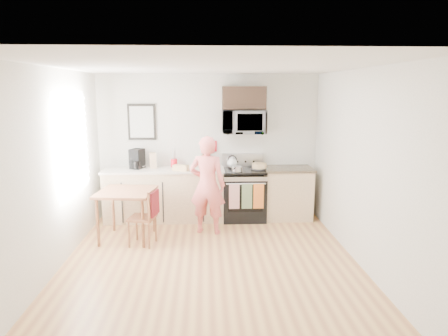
{
  "coord_description": "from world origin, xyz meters",
  "views": [
    {
      "loc": [
        -0.06,
        -5.0,
        2.32
      ],
      "look_at": [
        0.22,
        1.0,
        1.14
      ],
      "focal_mm": 32.0,
      "sensor_mm": 36.0,
      "label": 1
    }
  ],
  "objects_px": {
    "dining_table": "(126,196)",
    "chair": "(150,209)",
    "range": "(244,195)",
    "person": "(207,185)",
    "cake": "(259,166)",
    "microwave": "(244,122)"
  },
  "relations": [
    {
      "from": "range",
      "to": "chair",
      "type": "xyz_separation_m",
      "value": [
        -1.53,
        -1.2,
        0.12
      ]
    },
    {
      "from": "microwave",
      "to": "chair",
      "type": "bearing_deg",
      "value": -139.67
    },
    {
      "from": "range",
      "to": "microwave",
      "type": "relative_size",
      "value": 1.53
    },
    {
      "from": "chair",
      "to": "cake",
      "type": "xyz_separation_m",
      "value": [
        1.8,
        1.18,
        0.41
      ]
    },
    {
      "from": "cake",
      "to": "person",
      "type": "bearing_deg",
      "value": -144.31
    },
    {
      "from": "range",
      "to": "person",
      "type": "xyz_separation_m",
      "value": [
        -0.66,
        -0.69,
        0.37
      ]
    },
    {
      "from": "microwave",
      "to": "dining_table",
      "type": "height_order",
      "value": "microwave"
    },
    {
      "from": "chair",
      "to": "microwave",
      "type": "bearing_deg",
      "value": 52.05
    },
    {
      "from": "microwave",
      "to": "person",
      "type": "xyz_separation_m",
      "value": [
        -0.66,
        -0.79,
        -0.96
      ]
    },
    {
      "from": "dining_table",
      "to": "cake",
      "type": "bearing_deg",
      "value": 22.14
    },
    {
      "from": "range",
      "to": "dining_table",
      "type": "relative_size",
      "value": 1.39
    },
    {
      "from": "person",
      "to": "chair",
      "type": "distance_m",
      "value": 1.04
    },
    {
      "from": "person",
      "to": "dining_table",
      "type": "relative_size",
      "value": 1.93
    },
    {
      "from": "person",
      "to": "cake",
      "type": "relative_size",
      "value": 5.13
    },
    {
      "from": "chair",
      "to": "cake",
      "type": "distance_m",
      "value": 2.19
    },
    {
      "from": "range",
      "to": "chair",
      "type": "height_order",
      "value": "range"
    },
    {
      "from": "microwave",
      "to": "dining_table",
      "type": "xyz_separation_m",
      "value": [
        -1.93,
        -1.02,
        -1.07
      ]
    },
    {
      "from": "cake",
      "to": "dining_table",
      "type": "bearing_deg",
      "value": -157.86
    },
    {
      "from": "range",
      "to": "cake",
      "type": "relative_size",
      "value": 3.71
    },
    {
      "from": "cake",
      "to": "range",
      "type": "bearing_deg",
      "value": 176.66
    },
    {
      "from": "range",
      "to": "microwave",
      "type": "height_order",
      "value": "microwave"
    },
    {
      "from": "dining_table",
      "to": "chair",
      "type": "xyz_separation_m",
      "value": [
        0.4,
        -0.28,
        -0.13
      ]
    }
  ]
}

